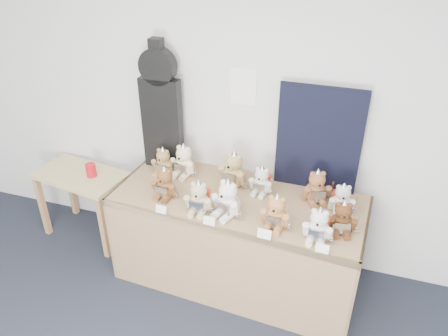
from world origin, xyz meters
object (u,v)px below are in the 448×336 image
(teddy_front_far_left, at_px, (165,184))
(teddy_back_far_left, at_px, (163,163))
(red_cup, at_px, (91,170))
(teddy_front_centre, at_px, (227,200))
(guitar_case, at_px, (161,108))
(teddy_back_centre_left, at_px, (234,171))
(teddy_back_right, at_px, (317,188))
(display_table, at_px, (234,222))
(teddy_back_left, at_px, (184,162))
(teddy_front_left, at_px, (199,198))
(teddy_front_right, at_px, (276,213))
(side_table, at_px, (82,185))
(teddy_back_centre_right, at_px, (261,182))
(teddy_back_end, at_px, (342,200))
(teddy_front_end, at_px, (342,219))
(teddy_front_far_right, at_px, (318,226))

(teddy_front_far_left, distance_m, teddy_back_far_left, 0.35)
(red_cup, relative_size, teddy_front_centre, 0.38)
(guitar_case, xyz_separation_m, red_cup, (-0.66, -0.18, -0.61))
(teddy_back_centre_left, bearing_deg, teddy_back_right, 16.63)
(display_table, xyz_separation_m, teddy_back_right, (0.58, 0.23, 0.29))
(teddy_back_centre_left, bearing_deg, teddy_front_far_left, -126.06)
(teddy_back_left, bearing_deg, red_cup, -165.56)
(teddy_front_centre, bearing_deg, guitar_case, 163.85)
(teddy_back_centre_left, xyz_separation_m, teddy_back_far_left, (-0.61, -0.01, -0.03))
(teddy_front_left, relative_size, teddy_front_right, 0.98)
(side_table, height_order, teddy_back_centre_left, teddy_back_centre_left)
(teddy_front_far_left, bearing_deg, red_cup, 166.34)
(teddy_front_right, relative_size, teddy_back_far_left, 1.10)
(red_cup, bearing_deg, teddy_back_far_left, 3.60)
(teddy_back_centre_right, distance_m, teddy_back_far_left, 0.85)
(teddy_front_far_left, bearing_deg, teddy_back_right, 18.55)
(teddy_front_right, height_order, teddy_back_centre_right, teddy_front_right)
(teddy_front_left, height_order, teddy_back_end, teddy_front_left)
(red_cup, height_order, teddy_back_centre_right, teddy_back_centre_right)
(teddy_front_far_left, distance_m, teddy_back_centre_left, 0.56)
(side_table, distance_m, teddy_back_centre_left, 1.50)
(teddy_back_right, bearing_deg, teddy_back_left, 154.79)
(display_table, xyz_separation_m, guitar_case, (-0.75, 0.37, 0.71))
(side_table, bearing_deg, teddy_front_end, 1.60)
(teddy_front_far_right, bearing_deg, teddy_front_end, 46.05)
(side_table, xyz_separation_m, teddy_back_centre_right, (1.69, 0.02, 0.36))
(guitar_case, xyz_separation_m, teddy_front_far_right, (1.40, -0.60, -0.43))
(display_table, bearing_deg, teddy_front_centre, -91.96)
(red_cup, relative_size, teddy_back_far_left, 0.45)
(teddy_front_right, distance_m, teddy_front_far_right, 0.30)
(display_table, distance_m, teddy_back_far_left, 0.79)
(teddy_front_end, distance_m, teddy_back_far_left, 1.54)
(red_cup, xyz_separation_m, teddy_front_far_left, (0.86, -0.27, 0.19))
(teddy_front_far_left, xyz_separation_m, teddy_front_right, (0.90, -0.11, 0.00))
(guitar_case, xyz_separation_m, teddy_front_right, (1.10, -0.55, -0.43))
(teddy_front_far_left, height_order, teddy_back_left, teddy_back_left)
(teddy_back_centre_left, bearing_deg, teddy_front_right, -25.89)
(teddy_front_right, bearing_deg, teddy_back_far_left, 163.76)
(side_table, xyz_separation_m, teddy_back_right, (2.11, 0.04, 0.37))
(teddy_front_far_right, bearing_deg, teddy_front_far_left, 175.63)
(guitar_case, relative_size, teddy_front_far_right, 3.95)
(teddy_front_end, relative_size, teddy_back_centre_right, 1.07)
(teddy_front_far_left, relative_size, teddy_front_centre, 0.88)
(side_table, relative_size, teddy_front_far_left, 3.11)
(side_table, distance_m, guitar_case, 1.13)
(teddy_front_right, bearing_deg, teddy_back_centre_left, 140.93)
(teddy_front_left, distance_m, teddy_back_centre_right, 0.54)
(teddy_back_left, relative_size, teddy_back_far_left, 1.15)
(side_table, distance_m, teddy_front_centre, 1.61)
(display_table, bearing_deg, teddy_back_far_left, 164.45)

